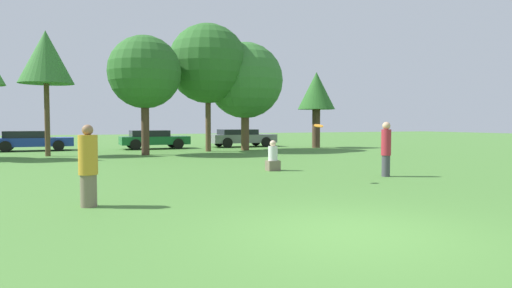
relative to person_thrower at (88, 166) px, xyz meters
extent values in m
plane|color=#477A33|center=(3.57, -3.91, -0.82)|extent=(120.00, 120.00, 0.00)
cylinder|color=#726651|center=(0.00, 0.00, -0.50)|extent=(0.32, 0.32, 0.65)
cylinder|color=#BF8C26|center=(0.00, 0.00, 0.23)|extent=(0.38, 0.38, 0.80)
sphere|color=#8C6647|center=(0.00, 0.00, 0.73)|extent=(0.22, 0.22, 0.22)
cylinder|color=#3F3F47|center=(8.86, 1.65, -0.49)|extent=(0.26, 0.26, 0.67)
cylinder|color=#A52633|center=(8.86, 1.65, 0.25)|extent=(0.30, 0.30, 0.82)
sphere|color=tan|center=(8.86, 1.65, 0.77)|extent=(0.25, 0.25, 0.25)
cylinder|color=orange|center=(6.11, 1.19, 0.78)|extent=(0.26, 0.25, 0.10)
cube|color=#726651|center=(6.36, 4.62, -0.65)|extent=(0.44, 0.37, 0.36)
cylinder|color=silver|center=(6.36, 4.62, -0.22)|extent=(0.33, 0.33, 0.50)
sphere|color=beige|center=(6.36, 4.62, 0.14)|extent=(0.22, 0.22, 0.22)
cylinder|color=brown|center=(-1.09, 15.24, 1.00)|extent=(0.25, 0.25, 3.64)
cone|color=#33702D|center=(-1.09, 15.24, 4.14)|extent=(2.64, 2.64, 2.64)
cylinder|color=#473323|center=(3.57, 14.14, 0.81)|extent=(0.41, 0.41, 3.27)
sphere|color=#286023|center=(3.57, 14.14, 3.49)|extent=(3.77, 3.77, 3.77)
cylinder|color=brown|center=(7.47, 15.65, 1.10)|extent=(0.32, 0.32, 3.86)
sphere|color=#286023|center=(7.47, 15.65, 4.30)|extent=(4.62, 4.62, 4.62)
cylinder|color=brown|center=(9.87, 15.80, 0.67)|extent=(0.49, 0.49, 2.99)
sphere|color=#33702D|center=(9.87, 15.80, 3.43)|extent=(4.60, 4.60, 4.60)
cylinder|color=#473323|center=(15.26, 16.37, 0.47)|extent=(0.53, 0.53, 2.58)
cone|color=#286023|center=(15.26, 16.37, 3.00)|extent=(2.49, 2.49, 2.49)
cube|color=#1E389E|center=(-2.00, 20.35, -0.29)|extent=(4.48, 1.69, 0.52)
cube|color=black|center=(-2.33, 20.35, 0.17)|extent=(2.46, 1.49, 0.40)
cylinder|color=black|center=(-0.61, 21.20, -0.50)|extent=(0.64, 0.22, 0.64)
cylinder|color=black|center=(-0.61, 19.51, -0.50)|extent=(0.64, 0.22, 0.64)
cylinder|color=black|center=(-3.38, 21.20, -0.50)|extent=(0.64, 0.22, 0.64)
cylinder|color=black|center=(-3.39, 19.51, -0.50)|extent=(0.64, 0.22, 0.64)
cube|color=#196633|center=(5.07, 19.51, -0.28)|extent=(4.30, 1.78, 0.52)
cube|color=black|center=(4.75, 19.51, 0.17)|extent=(2.37, 1.56, 0.39)
cylinder|color=black|center=(6.41, 20.39, -0.49)|extent=(0.67, 0.19, 0.67)
cylinder|color=black|center=(6.40, 18.62, -0.49)|extent=(0.67, 0.19, 0.67)
cylinder|color=black|center=(3.74, 20.40, -0.49)|extent=(0.67, 0.19, 0.67)
cylinder|color=black|center=(3.74, 18.62, -0.49)|extent=(0.67, 0.19, 0.67)
cube|color=slate|center=(11.16, 19.49, -0.25)|extent=(4.59, 1.80, 0.57)
cube|color=black|center=(10.82, 19.49, 0.22)|extent=(2.52, 1.58, 0.36)
cylinder|color=black|center=(12.58, 20.39, -0.48)|extent=(0.68, 0.18, 0.68)
cylinder|color=black|center=(12.58, 18.59, -0.48)|extent=(0.68, 0.18, 0.68)
cylinder|color=black|center=(9.74, 20.39, -0.48)|extent=(0.68, 0.18, 0.68)
cylinder|color=black|center=(9.74, 18.59, -0.48)|extent=(0.68, 0.18, 0.68)
camera|label=1|loc=(-0.50, -9.56, 0.88)|focal=31.45mm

